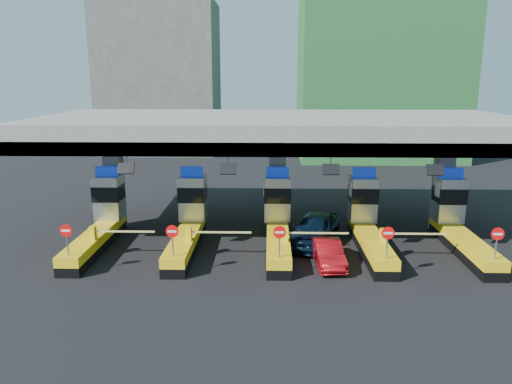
{
  "coord_description": "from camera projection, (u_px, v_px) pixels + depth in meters",
  "views": [
    {
      "loc": [
        -0.51,
        -26.7,
        9.29
      ],
      "look_at": [
        -1.21,
        0.0,
        3.08
      ],
      "focal_mm": 35.0,
      "sensor_mm": 36.0,
      "label": 1
    }
  ],
  "objects": [
    {
      "name": "toll_lane_left",
      "position": [
        189.0,
        219.0,
        28.18
      ],
      "size": [
        4.43,
        8.0,
        4.16
      ],
      "color": "black",
      "rests_on": "ground"
    },
    {
      "name": "toll_lane_center",
      "position": [
        278.0,
        220.0,
        28.05
      ],
      "size": [
        4.43,
        8.0,
        4.16
      ],
      "color": "black",
      "rests_on": "ground"
    },
    {
      "name": "ground",
      "position": [
        277.0,
        245.0,
        28.09
      ],
      "size": [
        120.0,
        120.0,
        0.0
      ],
      "primitive_type": "plane",
      "color": "black",
      "rests_on": "ground"
    },
    {
      "name": "toll_lane_far_left",
      "position": [
        102.0,
        219.0,
        28.3
      ],
      "size": [
        4.43,
        8.0,
        4.16
      ],
      "color": "black",
      "rests_on": "ground"
    },
    {
      "name": "toll_canopy",
      "position": [
        278.0,
        131.0,
        29.5
      ],
      "size": [
        28.0,
        12.09,
        7.0
      ],
      "color": "slate",
      "rests_on": "ground"
    },
    {
      "name": "toll_lane_far_right",
      "position": [
        457.0,
        221.0,
        27.79
      ],
      "size": [
        4.43,
        8.0,
        4.16
      ],
      "color": "black",
      "rests_on": "ground"
    },
    {
      "name": "van",
      "position": [
        314.0,
        230.0,
        28.04
      ],
      "size": [
        3.77,
        5.59,
        1.77
      ],
      "primitive_type": "imported",
      "rotation": [
        0.0,
        0.0,
        -0.36
      ],
      "color": "black",
      "rests_on": "ground"
    },
    {
      "name": "toll_lane_right",
      "position": [
        367.0,
        221.0,
        27.92
      ],
      "size": [
        4.43,
        8.0,
        4.16
      ],
      "color": "black",
      "rests_on": "ground"
    },
    {
      "name": "bg_building_scaffold",
      "position": [
        381.0,
        33.0,
        55.77
      ],
      "size": [
        18.0,
        12.0,
        28.0
      ],
      "primitive_type": "cube",
      "color": "#1E5926",
      "rests_on": "ground"
    },
    {
      "name": "red_car",
      "position": [
        328.0,
        253.0,
        25.04
      ],
      "size": [
        1.56,
        3.86,
        1.25
      ],
      "primitive_type": "imported",
      "rotation": [
        0.0,
        0.0,
        0.06
      ],
      "color": "maroon",
      "rests_on": "ground"
    },
    {
      "name": "bg_building_concrete",
      "position": [
        160.0,
        79.0,
        61.47
      ],
      "size": [
        14.0,
        10.0,
        18.0
      ],
      "primitive_type": "cube",
      "color": "#4C4C49",
      "rests_on": "ground"
    }
  ]
}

